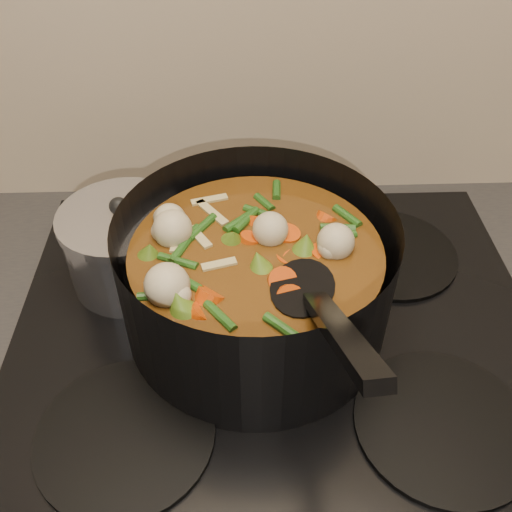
{
  "coord_description": "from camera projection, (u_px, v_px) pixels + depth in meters",
  "views": [
    {
      "loc": [
        -0.04,
        1.5,
        1.45
      ],
      "look_at": [
        -0.02,
        1.95,
        1.03
      ],
      "focal_mm": 40.0,
      "sensor_mm": 36.0,
      "label": 1
    }
  ],
  "objects": [
    {
      "name": "counter",
      "position": [
        270.0,
        509.0,
        0.99
      ],
      "size": [
        2.64,
        0.64,
        0.91
      ],
      "color": "brown",
      "rests_on": "ground"
    },
    {
      "name": "stovetop",
      "position": [
        277.0,
        337.0,
        0.68
      ],
      "size": [
        0.62,
        0.54,
        0.03
      ],
      "color": "black",
      "rests_on": "counter"
    },
    {
      "name": "stockpot",
      "position": [
        256.0,
        279.0,
        0.64
      ],
      "size": [
        0.33,
        0.42,
        0.22
      ],
      "rotation": [
        0.0,
        0.0,
        -0.1
      ],
      "color": "black",
      "rests_on": "stovetop"
    },
    {
      "name": "saucepan",
      "position": [
        127.0,
        246.0,
        0.7
      ],
      "size": [
        0.15,
        0.15,
        0.13
      ],
      "rotation": [
        0.0,
        0.0,
        0.22
      ],
      "color": "silver",
      "rests_on": "stovetop"
    }
  ]
}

